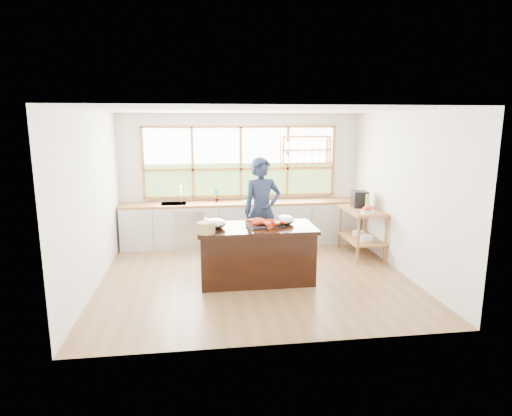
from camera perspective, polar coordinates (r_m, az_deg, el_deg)
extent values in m
plane|color=olive|center=(7.21, -0.18, -9.06)|extent=(5.00, 5.00, 0.00)
cube|color=silver|center=(9.07, -2.04, 3.98)|extent=(5.00, 0.02, 2.70)
cube|color=silver|center=(4.69, 3.41, -3.11)|extent=(5.00, 0.02, 2.70)
cube|color=silver|center=(6.99, -20.95, 0.99)|extent=(0.02, 4.50, 2.70)
cube|color=silver|center=(7.60, 18.87, 1.91)|extent=(0.02, 4.50, 2.70)
cube|color=silver|center=(6.76, -0.19, 12.91)|extent=(5.00, 4.50, 0.02)
cube|color=#AC7436|center=(9.00, -2.04, 6.16)|extent=(4.05, 0.06, 1.50)
cube|color=white|center=(9.00, -2.07, 8.38)|extent=(3.98, 0.01, 0.75)
cube|color=#326025|center=(9.07, -2.04, 3.80)|extent=(3.98, 0.01, 0.70)
cube|color=#AC7436|center=(9.09, 6.62, 9.46)|extent=(1.00, 0.28, 0.03)
cube|color=#AC7436|center=(9.11, 6.58, 7.73)|extent=(1.00, 0.28, 0.03)
cube|color=#AC7436|center=(9.13, 6.54, 6.01)|extent=(1.00, 0.28, 0.03)
cube|color=#AC7436|center=(9.00, 3.47, 7.74)|extent=(0.03, 0.28, 0.55)
cube|color=#AC7436|center=(9.24, 9.62, 7.70)|extent=(0.03, 0.28, 0.55)
cube|color=#BBB7B1|center=(8.94, -1.80, -2.17)|extent=(4.90, 0.62, 0.85)
cube|color=#B4B7BB|center=(8.59, -8.91, -2.83)|extent=(0.60, 0.01, 0.72)
cube|color=#9E5734|center=(8.84, -1.82, 0.66)|extent=(4.90, 0.62, 0.05)
cube|color=#B4B7BB|center=(8.82, -10.90, 0.08)|extent=(0.50, 0.42, 0.16)
cube|color=#9E5734|center=(8.11, 16.90, -3.90)|extent=(0.04, 0.04, 0.90)
cube|color=#9E5734|center=(9.00, 14.29, -2.26)|extent=(0.04, 0.04, 0.90)
cube|color=#9E5734|center=(7.91, 13.46, -4.10)|extent=(0.04, 0.04, 0.90)
cube|color=#9E5734|center=(8.82, 11.15, -2.40)|extent=(0.04, 0.04, 0.90)
cube|color=#9E5734|center=(8.49, 13.86, -3.97)|extent=(0.62, 1.10, 0.03)
cube|color=#9E5734|center=(8.36, 14.04, -0.30)|extent=(0.62, 1.10, 0.05)
cylinder|color=silver|center=(8.25, 14.51, -3.96)|extent=(0.24, 0.24, 0.11)
cylinder|color=silver|center=(8.61, 13.52, -3.33)|extent=(0.24, 0.24, 0.09)
cube|color=black|center=(6.89, 0.04, -6.36)|extent=(1.77, 0.82, 0.84)
cube|color=black|center=(6.77, 0.04, -2.73)|extent=(1.85, 0.90, 0.06)
imported|color=#18243B|center=(7.63, 0.81, -0.42)|extent=(0.76, 0.56, 1.91)
imported|color=slate|center=(8.83, -5.31, 1.65)|extent=(0.16, 0.13, 0.26)
cube|color=#70BF4A|center=(8.86, -0.53, 0.90)|extent=(0.42, 0.33, 0.01)
cube|color=black|center=(8.50, 13.65, 1.15)|extent=(0.30, 0.32, 0.31)
cylinder|color=#99AF4C|center=(8.27, 14.62, 0.77)|extent=(0.09, 0.09, 0.30)
cylinder|color=silver|center=(8.02, 14.61, -0.45)|extent=(0.23, 0.23, 0.05)
sphere|color=red|center=(8.03, 14.96, -0.09)|extent=(0.07, 0.07, 0.07)
sphere|color=red|center=(8.06, 14.60, -0.03)|extent=(0.07, 0.07, 0.07)
sphere|color=red|center=(8.03, 14.28, -0.07)|extent=(0.07, 0.07, 0.07)
sphere|color=red|center=(7.97, 14.44, -0.15)|extent=(0.07, 0.07, 0.07)
sphere|color=red|center=(7.98, 14.87, -0.16)|extent=(0.07, 0.07, 0.07)
cube|color=black|center=(6.81, 1.24, -2.29)|extent=(0.62, 0.50, 0.02)
ellipsoid|color=#C42F03|center=(6.74, 0.30, -2.02)|extent=(0.23, 0.15, 0.08)
ellipsoid|color=#C42F03|center=(6.84, 1.88, -1.83)|extent=(0.23, 0.14, 0.08)
ellipsoid|color=#C42F03|center=(6.74, 2.88, -2.04)|extent=(0.21, 0.21, 0.08)
ellipsoid|color=#C42F03|center=(6.91, 0.68, -1.68)|extent=(0.18, 0.23, 0.08)
ellipsoid|color=#C42F03|center=(6.67, 1.60, -2.16)|extent=(0.11, 0.22, 0.08)
ellipsoid|color=#C42F03|center=(6.86, -0.19, -1.78)|extent=(0.20, 0.22, 0.08)
ellipsoid|color=#B4B7BB|center=(6.68, -5.48, -2.09)|extent=(0.34, 0.34, 0.16)
ellipsoid|color=#B4B7BB|center=(6.92, 3.83, -1.60)|extent=(0.32, 0.32, 0.15)
cylinder|color=white|center=(6.49, 2.82, -3.05)|extent=(0.06, 0.06, 0.01)
cylinder|color=white|center=(6.48, 2.83, -2.48)|extent=(0.01, 0.01, 0.13)
ellipsoid|color=white|center=(6.45, 2.84, -1.62)|extent=(0.08, 0.08, 0.10)
cylinder|color=tan|center=(6.37, -6.67, -2.65)|extent=(0.27, 0.27, 0.17)
cylinder|color=silver|center=(6.97, -6.41, -1.80)|extent=(0.15, 0.31, 0.08)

